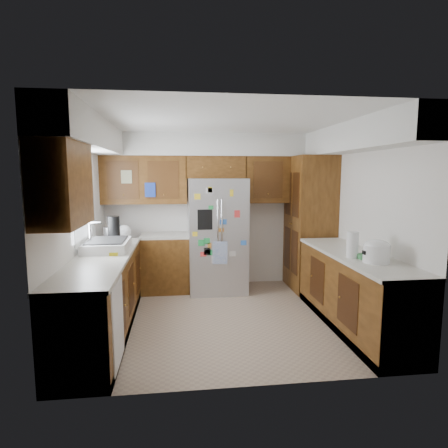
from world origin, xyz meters
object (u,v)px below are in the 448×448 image
(rice_cooker, at_px, (377,251))
(paper_towel, at_px, (352,245))
(pantry, at_px, (310,223))
(fridge, at_px, (217,235))

(rice_cooker, bearing_deg, paper_towel, 118.50)
(paper_towel, bearing_deg, rice_cooker, -61.50)
(pantry, bearing_deg, fridge, 177.94)
(pantry, relative_size, fridge, 1.19)
(rice_cooker, relative_size, paper_towel, 0.98)
(rice_cooker, xyz_separation_m, paper_towel, (-0.14, 0.27, 0.02))
(rice_cooker, bearing_deg, fridge, 125.14)
(fridge, distance_m, paper_towel, 2.31)
(pantry, xyz_separation_m, rice_cooker, (-0.00, -2.08, -0.03))
(fridge, bearing_deg, paper_towel, -53.98)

